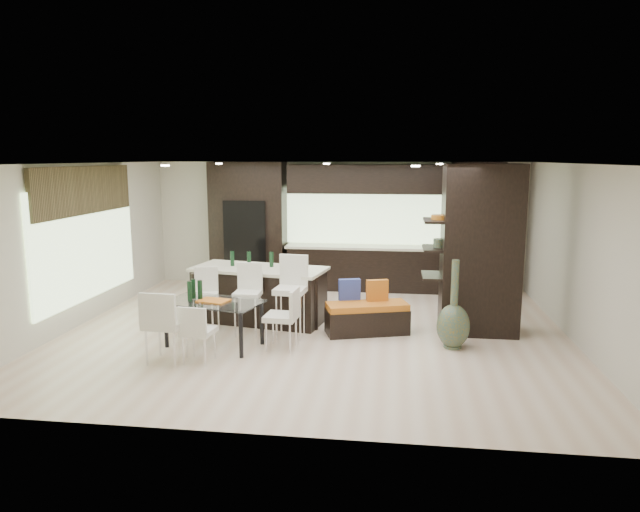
# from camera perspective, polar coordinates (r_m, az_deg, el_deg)

# --- Properties ---
(ground) EXTENTS (8.00, 8.00, 0.00)m
(ground) POSITION_cam_1_polar(r_m,az_deg,el_deg) (9.32, -0.49, -7.62)
(ground) COLOR beige
(ground) RESTS_ON ground
(back_wall) EXTENTS (8.00, 0.02, 2.70)m
(back_wall) POSITION_cam_1_polar(r_m,az_deg,el_deg) (12.45, 1.75, 3.17)
(back_wall) COLOR beige
(back_wall) RESTS_ON ground
(left_wall) EXTENTS (0.02, 7.00, 2.70)m
(left_wall) POSITION_cam_1_polar(r_m,az_deg,el_deg) (10.34, -23.02, 1.02)
(left_wall) COLOR beige
(left_wall) RESTS_ON ground
(right_wall) EXTENTS (0.02, 7.00, 2.70)m
(right_wall) POSITION_cam_1_polar(r_m,az_deg,el_deg) (9.33, 24.61, 0.04)
(right_wall) COLOR beige
(right_wall) RESTS_ON ground
(ceiling) EXTENTS (8.00, 7.00, 0.02)m
(ceiling) POSITION_cam_1_polar(r_m,az_deg,el_deg) (8.89, -0.51, 9.23)
(ceiling) COLOR white
(ceiling) RESTS_ON ground
(window_left) EXTENTS (0.04, 3.20, 1.90)m
(window_left) POSITION_cam_1_polar(r_m,az_deg,el_deg) (10.49, -22.28, 1.19)
(window_left) COLOR #B2D199
(window_left) RESTS_ON left_wall
(window_back) EXTENTS (3.40, 0.04, 1.20)m
(window_back) POSITION_cam_1_polar(r_m,az_deg,el_deg) (12.34, 4.51, 4.02)
(window_back) COLOR #B2D199
(window_back) RESTS_ON back_wall
(stone_accent) EXTENTS (0.08, 3.00, 0.80)m
(stone_accent) POSITION_cam_1_polar(r_m,az_deg,el_deg) (10.39, -22.46, 6.10)
(stone_accent) COLOR brown
(stone_accent) RESTS_ON left_wall
(ceiling_spots) EXTENTS (4.00, 3.00, 0.02)m
(ceiling_spots) POSITION_cam_1_polar(r_m,az_deg,el_deg) (9.13, -0.29, 9.12)
(ceiling_spots) COLOR white
(ceiling_spots) RESTS_ON ceiling
(back_cabinetry) EXTENTS (6.80, 0.68, 2.70)m
(back_cabinetry) POSITION_cam_1_polar(r_m,az_deg,el_deg) (12.08, 3.95, 2.95)
(back_cabinetry) COLOR black
(back_cabinetry) RESTS_ON ground
(refrigerator) EXTENTS (0.90, 0.68, 1.90)m
(refrigerator) POSITION_cam_1_polar(r_m,az_deg,el_deg) (12.46, -7.17, 1.25)
(refrigerator) COLOR black
(refrigerator) RESTS_ON ground
(partition_column) EXTENTS (1.20, 0.80, 2.70)m
(partition_column) POSITION_cam_1_polar(r_m,az_deg,el_deg) (9.41, 15.73, 0.64)
(partition_column) COLOR black
(partition_column) RESTS_ON ground
(kitchen_island) EXTENTS (2.39, 1.36, 0.94)m
(kitchen_island) POSITION_cam_1_polar(r_m,az_deg,el_deg) (9.87, -6.07, -3.84)
(kitchen_island) COLOR black
(kitchen_island) RESTS_ON ground
(stool_left) EXTENTS (0.45, 0.45, 0.85)m
(stool_left) POSITION_cam_1_polar(r_m,az_deg,el_deg) (9.35, -11.32, -5.03)
(stool_left) COLOR white
(stool_left) RESTS_ON ground
(stool_mid) EXTENTS (0.41, 0.41, 0.92)m
(stool_mid) POSITION_cam_1_polar(r_m,az_deg,el_deg) (9.13, -7.23, -5.05)
(stool_mid) COLOR white
(stool_mid) RESTS_ON ground
(stool_right) EXTENTS (0.50, 0.50, 1.04)m
(stool_right) POSITION_cam_1_polar(r_m,az_deg,el_deg) (8.95, -2.97, -4.91)
(stool_right) COLOR white
(stool_right) RESTS_ON ground
(bench) EXTENTS (1.39, 0.87, 0.50)m
(bench) POSITION_cam_1_polar(r_m,az_deg,el_deg) (9.21, 4.72, -6.22)
(bench) COLOR black
(bench) RESTS_ON ground
(floor_vase) EXTENTS (0.63, 0.63, 1.33)m
(floor_vase) POSITION_cam_1_polar(r_m,az_deg,el_deg) (8.63, 13.26, -4.72)
(floor_vase) COLOR #46553C
(floor_vase) RESTS_ON ground
(dining_table) EXTENTS (1.57, 1.12, 0.68)m
(dining_table) POSITION_cam_1_polar(r_m,az_deg,el_deg) (8.72, -10.52, -6.67)
(dining_table) COLOR white
(dining_table) RESTS_ON ground
(chair_near) EXTENTS (0.45, 0.45, 0.76)m
(chair_near) POSITION_cam_1_polar(r_m,az_deg,el_deg) (8.09, -12.03, -7.76)
(chair_near) COLOR white
(chair_near) RESTS_ON ground
(chair_far) EXTENTS (0.53, 0.53, 0.95)m
(chair_far) POSITION_cam_1_polar(r_m,az_deg,el_deg) (8.17, -15.14, -7.01)
(chair_far) COLOR white
(chair_far) RESTS_ON ground
(chair_end) EXTENTS (0.49, 0.49, 0.84)m
(chair_end) POSITION_cam_1_polar(r_m,az_deg,el_deg) (8.44, -3.91, -6.51)
(chair_end) COLOR white
(chair_end) RESTS_ON ground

